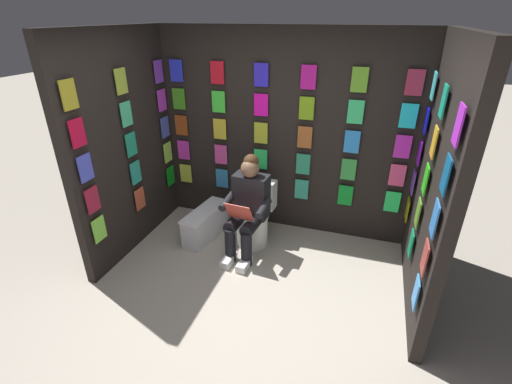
# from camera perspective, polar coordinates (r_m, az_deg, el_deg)

# --- Properties ---
(ground_plane) EXTENTS (30.00, 30.00, 0.00)m
(ground_plane) POSITION_cam_1_polar(r_m,az_deg,el_deg) (3.62, -3.78, -19.16)
(ground_plane) COLOR #B2A899
(display_wall_back) EXTENTS (3.22, 0.14, 2.48)m
(display_wall_back) POSITION_cam_1_polar(r_m,az_deg,el_deg) (4.49, 4.44, 8.93)
(display_wall_back) COLOR black
(display_wall_back) RESTS_ON ground
(display_wall_left) EXTENTS (0.14, 1.79, 2.48)m
(display_wall_left) POSITION_cam_1_polar(r_m,az_deg,el_deg) (3.55, 26.43, 1.25)
(display_wall_left) COLOR black
(display_wall_left) RESTS_ON ground
(display_wall_right) EXTENTS (0.14, 1.79, 2.48)m
(display_wall_right) POSITION_cam_1_polar(r_m,az_deg,el_deg) (4.36, -19.93, 6.86)
(display_wall_right) COLOR black
(display_wall_right) RESTS_ON ground
(toilet) EXTENTS (0.42, 0.57, 0.77)m
(toilet) POSITION_cam_1_polar(r_m,az_deg,el_deg) (4.44, -0.21, -4.12)
(toilet) COLOR white
(toilet) RESTS_ON ground
(person_reading) EXTENTS (0.55, 0.71, 1.19)m
(person_reading) POSITION_cam_1_polar(r_m,az_deg,el_deg) (4.12, -1.40, -2.33)
(person_reading) COLOR black
(person_reading) RESTS_ON ground
(comic_longbox_near) EXTENTS (0.36, 0.78, 0.38)m
(comic_longbox_near) POSITION_cam_1_polar(r_m,az_deg,el_deg) (4.64, -7.95, -4.89)
(comic_longbox_near) COLOR silver
(comic_longbox_near) RESTS_ON ground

